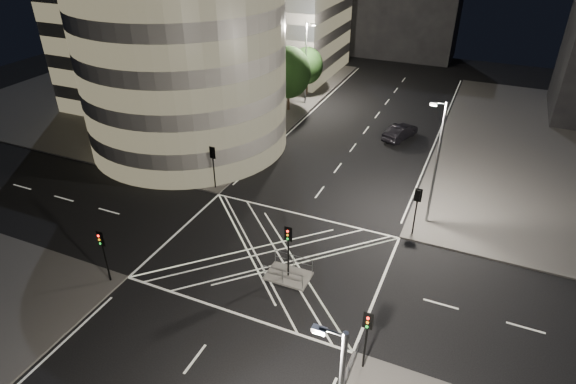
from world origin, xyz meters
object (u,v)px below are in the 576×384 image
at_px(traffic_signal_fl, 213,160).
at_px(street_lamp_left_far, 306,61).
at_px(traffic_signal_island, 288,243).
at_px(street_lamp_left_near, 234,110).
at_px(traffic_signal_nl, 103,247).
at_px(traffic_signal_fr, 417,203).
at_px(central_island, 288,276).
at_px(sedan, 400,132).
at_px(street_lamp_right_far, 436,161).
at_px(traffic_signal_nr, 367,330).

height_order(traffic_signal_fl, street_lamp_left_far, street_lamp_left_far).
bearing_deg(traffic_signal_fl, traffic_signal_island, -37.54).
bearing_deg(traffic_signal_fl, street_lamp_left_near, 96.97).
relative_size(traffic_signal_nl, traffic_signal_fr, 1.00).
relative_size(traffic_signal_island, street_lamp_left_far, 0.40).
relative_size(central_island, street_lamp_left_near, 0.30).
bearing_deg(sedan, central_island, 103.97).
height_order(central_island, street_lamp_left_near, street_lamp_left_near).
bearing_deg(traffic_signal_fr, street_lamp_right_far, 73.89).
bearing_deg(traffic_signal_fl, street_lamp_right_far, 6.88).
xyz_separation_m(traffic_signal_nl, traffic_signal_fr, (17.60, 13.60, 0.00)).
distance_m(traffic_signal_fr, sedan, 18.20).
xyz_separation_m(street_lamp_right_far, sedan, (-5.47, 15.22, -4.74)).
bearing_deg(street_lamp_left_near, traffic_signal_fl, -83.03).
xyz_separation_m(central_island, traffic_signal_nl, (-10.80, -5.30, 2.84)).
xyz_separation_m(street_lamp_left_near, street_lamp_left_far, (0.00, 18.00, 0.00)).
distance_m(traffic_signal_nr, traffic_signal_island, 8.62).
bearing_deg(street_lamp_left_near, traffic_signal_island, -49.73).
xyz_separation_m(traffic_signal_nr, street_lamp_left_near, (-18.24, 18.80, 2.63)).
xyz_separation_m(traffic_signal_fr, street_lamp_left_far, (-18.24, 23.20, 2.63)).
bearing_deg(street_lamp_left_far, traffic_signal_nl, -89.01).
bearing_deg(sedan, street_lamp_right_far, 128.11).
height_order(street_lamp_left_far, sedan, street_lamp_left_far).
xyz_separation_m(traffic_signal_nl, street_lamp_left_far, (-0.64, 36.80, 2.63)).
distance_m(traffic_signal_nr, street_lamp_right_far, 16.03).
bearing_deg(street_lamp_left_far, street_lamp_right_far, -48.06).
bearing_deg(street_lamp_left_near, central_island, -49.73).
height_order(traffic_signal_fl, street_lamp_left_near, street_lamp_left_near).
distance_m(traffic_signal_fl, sedan, 21.70).
xyz_separation_m(central_island, street_lamp_right_far, (7.44, 10.50, 5.47)).
xyz_separation_m(traffic_signal_fr, traffic_signal_island, (-6.80, -8.30, 0.00)).
xyz_separation_m(traffic_signal_fr, traffic_signal_nr, (0.00, -13.60, 0.00)).
distance_m(traffic_signal_island, street_lamp_right_far, 13.13).
xyz_separation_m(traffic_signal_nr, street_lamp_right_far, (0.64, 15.80, 2.63)).
distance_m(traffic_signal_island, street_lamp_left_far, 33.61).
distance_m(traffic_signal_fl, street_lamp_left_near, 5.86).
height_order(traffic_signal_nl, traffic_signal_nr, same).
bearing_deg(street_lamp_left_far, sedan, -23.32).
xyz_separation_m(traffic_signal_island, street_lamp_left_far, (-11.44, 31.50, 2.63)).
bearing_deg(traffic_signal_island, central_island, 0.00).
bearing_deg(traffic_signal_island, sedan, 85.63).
relative_size(central_island, traffic_signal_fl, 0.75).
height_order(traffic_signal_island, street_lamp_right_far, street_lamp_right_far).
relative_size(traffic_signal_nl, traffic_signal_island, 1.00).
distance_m(central_island, traffic_signal_island, 2.84).
relative_size(central_island, traffic_signal_island, 0.75).
relative_size(traffic_signal_nl, street_lamp_left_far, 0.40).
xyz_separation_m(traffic_signal_island, sedan, (1.97, 25.72, -2.11)).
distance_m(traffic_signal_fl, traffic_signal_nl, 13.60).
xyz_separation_m(traffic_signal_island, street_lamp_right_far, (7.44, 10.50, 2.63)).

